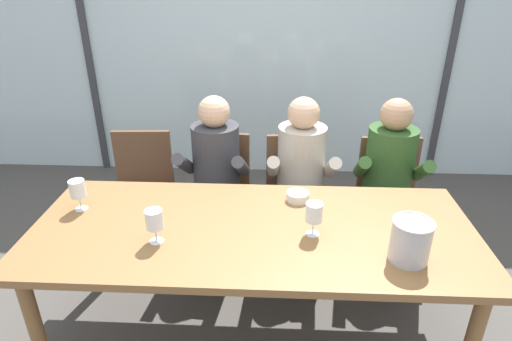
{
  "coord_description": "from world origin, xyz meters",
  "views": [
    {
      "loc": [
        0.11,
        -1.83,
        1.95
      ],
      "look_at": [
        0.0,
        0.35,
        0.89
      ],
      "focal_mm": 30.05,
      "sensor_mm": 36.0,
      "label": 1
    }
  ],
  "objects": [
    {
      "name": "chair_near_curtain",
      "position": [
        -0.86,
        0.9,
        0.51
      ],
      "size": [
        0.47,
        0.47,
        0.87
      ],
      "rotation": [
        0.0,
        0.0,
        0.06
      ],
      "color": "brown",
      "rests_on": "ground"
    },
    {
      "name": "person_olive_shirt",
      "position": [
        0.87,
        0.74,
        0.68
      ],
      "size": [
        0.49,
        0.63,
        1.19
      ],
      "rotation": [
        0.0,
        0.0,
        -0.1
      ],
      "color": "#2D5123",
      "rests_on": "ground"
    },
    {
      "name": "wine_glass_by_left_taster",
      "position": [
        -0.46,
        -0.15,
        0.86
      ],
      "size": [
        0.08,
        0.08,
        0.17
      ],
      "color": "silver",
      "rests_on": "dining_table"
    },
    {
      "name": "dining_table",
      "position": [
        0.0,
        0.0,
        0.67
      ],
      "size": [
        2.25,
        0.93,
        0.74
      ],
      "color": "olive",
      "rests_on": "ground"
    },
    {
      "name": "window_mullion_right",
      "position": [
        1.68,
        2.21,
        1.3
      ],
      "size": [
        0.06,
        0.06,
        2.6
      ],
      "primitive_type": "cube",
      "color": "#38383D",
      "rests_on": "ground"
    },
    {
      "name": "hillside_vineyard",
      "position": [
        0.0,
        6.34,
        0.86
      ],
      "size": [
        13.45,
        2.4,
        1.72
      ],
      "primitive_type": "cube",
      "color": "#568942",
      "rests_on": "ground"
    },
    {
      "name": "wine_glass_near_bucket",
      "position": [
        -0.94,
        0.13,
        0.86
      ],
      "size": [
        0.08,
        0.08,
        0.17
      ],
      "color": "silver",
      "rests_on": "dining_table"
    },
    {
      "name": "person_charcoal_jacket",
      "position": [
        -0.3,
        0.74,
        0.68
      ],
      "size": [
        0.48,
        0.62,
        1.19
      ],
      "rotation": [
        0.0,
        0.0,
        -0.06
      ],
      "color": "#38383D",
      "rests_on": "ground"
    },
    {
      "name": "window_glass_panel",
      "position": [
        0.0,
        2.23,
        1.3
      ],
      "size": [
        7.45,
        0.03,
        2.6
      ],
      "primitive_type": "cube",
      "color": "silver",
      "rests_on": "ground"
    },
    {
      "name": "ground",
      "position": [
        0.0,
        1.0,
        0.0
      ],
      "size": [
        14.0,
        14.0,
        0.0
      ],
      "primitive_type": "plane",
      "color": "#4C4742"
    },
    {
      "name": "ice_bucket_primary",
      "position": [
        0.71,
        -0.23,
        0.85
      ],
      "size": [
        0.19,
        0.19,
        0.2
      ],
      "color": "#B7B7BC",
      "rests_on": "dining_table"
    },
    {
      "name": "chair_right_of_center",
      "position": [
        0.91,
        0.86,
        0.51
      ],
      "size": [
        0.45,
        0.45,
        0.87
      ],
      "rotation": [
        0.0,
        0.0,
        0.02
      ],
      "color": "brown",
      "rests_on": "ground"
    },
    {
      "name": "chair_left_of_center",
      "position": [
        -0.3,
        0.9,
        0.51
      ],
      "size": [
        0.49,
        0.49,
        0.87
      ],
      "rotation": [
        0.0,
        0.0,
        -0.12
      ],
      "color": "brown",
      "rests_on": "ground"
    },
    {
      "name": "chair_center",
      "position": [
        0.27,
        0.88,
        0.51
      ],
      "size": [
        0.49,
        0.49,
        0.87
      ],
      "rotation": [
        0.0,
        0.0,
        0.11
      ],
      "color": "brown",
      "rests_on": "ground"
    },
    {
      "name": "person_beige_jumper",
      "position": [
        0.28,
        0.74,
        0.68
      ],
      "size": [
        0.46,
        0.61,
        1.19
      ],
      "rotation": [
        0.0,
        0.0,
        0.01
      ],
      "color": "#B7AD9E",
      "rests_on": "ground"
    },
    {
      "name": "tasting_bowl",
      "position": [
        0.24,
        0.29,
        0.77
      ],
      "size": [
        0.13,
        0.13,
        0.05
      ],
      "primitive_type": "cylinder",
      "color": "silver",
      "rests_on": "dining_table"
    },
    {
      "name": "window_mullion_left",
      "position": [
        -1.68,
        2.21,
        1.3
      ],
      "size": [
        0.06,
        0.06,
        2.6
      ],
      "primitive_type": "cube",
      "color": "#38383D",
      "rests_on": "ground"
    },
    {
      "name": "wine_glass_center_pour",
      "position": [
        0.3,
        -0.05,
        0.86
      ],
      "size": [
        0.08,
        0.08,
        0.17
      ],
      "color": "silver",
      "rests_on": "dining_table"
    }
  ]
}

